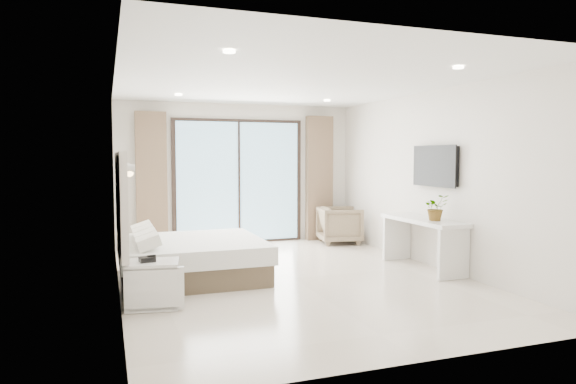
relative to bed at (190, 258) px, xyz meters
name	(u,v)px	position (x,y,z in m)	size (l,w,h in m)	color
ground	(293,278)	(1.35, -0.46, -0.28)	(6.20, 6.20, 0.00)	beige
room_shell	(262,164)	(1.15, 0.33, 1.30)	(4.62, 6.22, 2.72)	silver
bed	(190,258)	(0.00, 0.00, 0.00)	(1.92, 1.83, 0.68)	brown
nightstand	(153,284)	(-0.61, -1.23, -0.02)	(0.64, 0.56, 0.52)	silver
phone	(147,259)	(-0.66, -1.24, 0.27)	(0.17, 0.13, 0.06)	black
console_desk	(423,232)	(3.39, -0.56, 0.28)	(0.51, 1.62, 0.77)	silver
plant	(436,210)	(3.39, -0.87, 0.63)	(0.34, 0.38, 0.30)	#33662D
armchair	(340,223)	(3.20, 1.94, 0.11)	(0.76, 0.71, 0.78)	#7C6851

